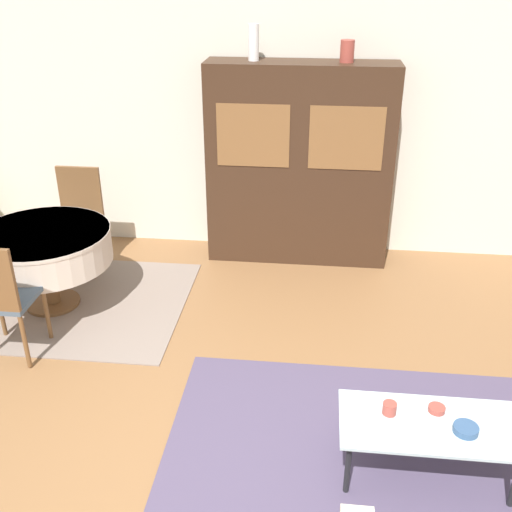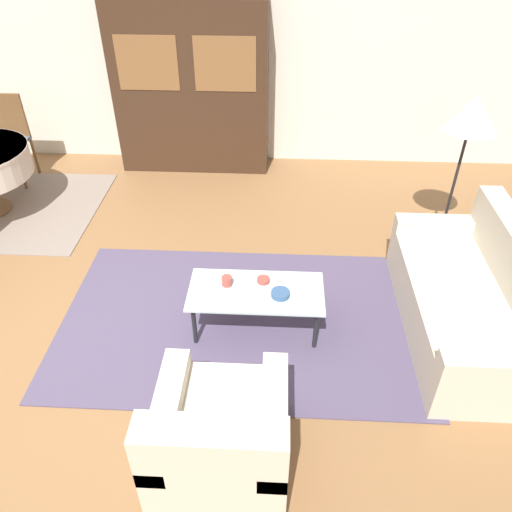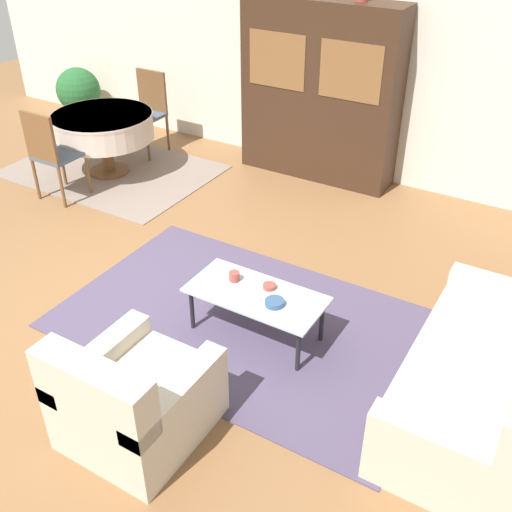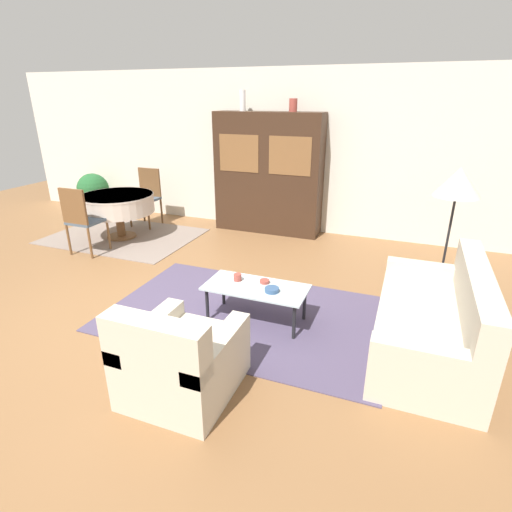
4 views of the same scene
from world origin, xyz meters
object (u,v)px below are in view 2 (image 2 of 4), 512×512
object	(u,v)px
couch	(472,302)
floor_lamp	(472,116)
display_cabinet	(191,88)
cup	(227,281)
armchair	(220,440)
dining_chair_far	(7,133)
coffee_table	(256,294)
bowl	(280,294)
bowl_small	(263,280)

from	to	relation	value
couch	floor_lamp	bearing A→B (deg)	-4.92
floor_lamp	display_cabinet	bearing A→B (deg)	150.07
couch	cup	xyz separation A→B (m)	(-1.97, -0.01, 0.14)
armchair	dining_chair_far	size ratio (longest dim) A/B	0.86
cup	coffee_table	bearing A→B (deg)	-14.71
couch	armchair	world-z (taller)	couch
armchair	cup	world-z (taller)	armchair
coffee_table	display_cabinet	world-z (taller)	display_cabinet
armchair	bowl	world-z (taller)	armchair
cup	bowl	size ratio (longest dim) A/B	0.58
display_cabinet	dining_chair_far	bearing A→B (deg)	-168.01
coffee_table	cup	bearing A→B (deg)	165.29
coffee_table	couch	bearing A→B (deg)	2.36
bowl_small	bowl	bearing A→B (deg)	-49.83
couch	display_cabinet	size ratio (longest dim) A/B	0.90
floor_lamp	bowl_small	world-z (taller)	floor_lamp
coffee_table	cup	size ratio (longest dim) A/B	12.64
armchair	cup	bearing A→B (deg)	93.63
couch	display_cabinet	xyz separation A→B (m)	(-2.67, 2.91, 0.71)
coffee_table	cup	distance (m)	0.26
armchair	bowl	distance (m)	1.27
couch	display_cabinet	world-z (taller)	display_cabinet
bowl	bowl_small	size ratio (longest dim) A/B	1.43
display_cabinet	bowl	distance (m)	3.29
coffee_table	dining_chair_far	size ratio (longest dim) A/B	1.05
floor_lamp	cup	xyz separation A→B (m)	(-2.09, -1.31, -0.90)
coffee_table	bowl_small	size ratio (longest dim) A/B	10.44
display_cabinet	bowl_small	size ratio (longest dim) A/B	19.57
cup	armchair	bearing A→B (deg)	-86.37
coffee_table	bowl	world-z (taller)	bowl
dining_chair_far	floor_lamp	xyz separation A→B (m)	(4.97, -1.14, 0.75)
bowl	display_cabinet	bearing A→B (deg)	110.41
floor_lamp	bowl	bearing A→B (deg)	-139.22
display_cabinet	bowl_small	world-z (taller)	display_cabinet
floor_lamp	bowl_small	bearing A→B (deg)	-144.89
cup	bowl_small	world-z (taller)	cup
display_cabinet	floor_lamp	bearing A→B (deg)	-29.93
bowl	bowl_small	world-z (taller)	bowl
coffee_table	bowl_small	world-z (taller)	bowl_small
floor_lamp	bowl	distance (m)	2.37
couch	cup	distance (m)	1.98
couch	armchair	bearing A→B (deg)	125.36
coffee_table	floor_lamp	bearing A→B (deg)	36.65
couch	dining_chair_far	distance (m)	5.45
couch	armchair	size ratio (longest dim) A/B	2.08
coffee_table	bowl	xyz separation A→B (m)	(0.19, -0.05, 0.06)
armchair	cup	xyz separation A→B (m)	(-0.08, 1.33, 0.14)
display_cabinet	bowl	size ratio (longest dim) A/B	13.70
floor_lamp	cup	size ratio (longest dim) A/B	18.03
floor_lamp	cup	bearing A→B (deg)	-147.80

